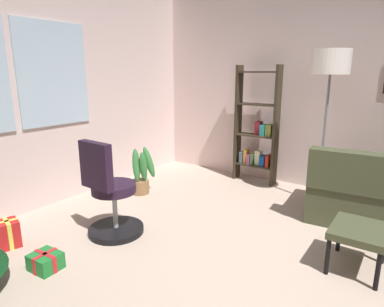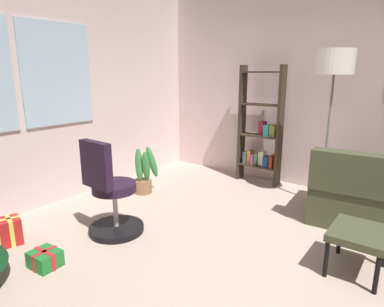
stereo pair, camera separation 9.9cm
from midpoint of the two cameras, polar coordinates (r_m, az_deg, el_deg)
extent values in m
cube|color=#BDA492|center=(2.82, 17.96, -22.90)|extent=(4.88, 6.10, 0.10)
cube|color=beige|center=(4.33, -23.34, 10.59)|extent=(4.88, 0.10, 2.88)
cube|color=silver|center=(4.34, -21.70, 12.65)|extent=(0.90, 0.03, 1.20)
cube|color=beige|center=(4.72, 29.46, 10.12)|extent=(0.10, 6.10, 2.88)
cube|color=#40442B|center=(4.11, 22.60, -2.52)|extent=(0.93, 0.22, 0.20)
cube|color=#9F3B29|center=(3.80, 29.27, -3.44)|extent=(0.19, 0.41, 0.41)
cube|color=#40442B|center=(3.06, 27.86, -12.16)|extent=(0.50, 0.42, 0.06)
cylinder|color=black|center=(2.94, 30.29, -17.74)|extent=(0.04, 0.04, 0.31)
cylinder|color=black|center=(2.98, 23.18, -16.46)|extent=(0.04, 0.04, 0.31)
cylinder|color=black|center=(3.36, 25.05, -13.04)|extent=(0.04, 0.04, 0.31)
cube|color=red|center=(3.65, -28.31, -11.76)|extent=(0.23, 0.24, 0.25)
cube|color=#EAD84C|center=(3.65, -28.31, -11.76)|extent=(0.09, 0.21, 0.26)
cube|color=#EAD84C|center=(3.65, -28.31, -11.76)|extent=(0.19, 0.09, 0.26)
cube|color=#1E722D|center=(3.16, -23.30, -16.47)|extent=(0.23, 0.25, 0.14)
cube|color=red|center=(3.16, -23.30, -16.47)|extent=(0.05, 0.25, 0.15)
cube|color=red|center=(3.16, -23.30, -16.47)|extent=(0.22, 0.05, 0.15)
cylinder|color=black|center=(3.57, -12.16, -12.63)|extent=(0.56, 0.56, 0.06)
cylinder|color=#B2B2B7|center=(3.47, -12.37, -9.04)|extent=(0.05, 0.05, 0.42)
cylinder|color=black|center=(3.40, -12.55, -5.74)|extent=(0.44, 0.44, 0.09)
cube|color=black|center=(3.21, -15.47, -1.92)|extent=(0.10, 0.40, 0.45)
cube|color=#342B1C|center=(4.78, 15.60, 4.35)|extent=(0.18, 0.04, 1.71)
cube|color=#342B1C|center=(5.02, 9.20, 5.13)|extent=(0.18, 0.04, 1.71)
cube|color=#342B1C|center=(5.02, 11.97, -2.08)|extent=(0.18, 0.56, 0.02)
cube|color=#342B1C|center=(4.92, 12.23, 3.01)|extent=(0.18, 0.56, 0.02)
cube|color=#342B1C|center=(4.85, 12.51, 8.28)|extent=(0.18, 0.56, 0.02)
cube|color=#342B1C|center=(4.83, 12.79, 13.63)|extent=(0.18, 0.56, 0.02)
cube|color=#A42612|center=(4.92, 14.33, -1.32)|extent=(0.16, 0.05, 0.18)
cube|color=navy|center=(4.96, 13.45, -1.32)|extent=(0.16, 0.08, 0.15)
cube|color=beige|center=(4.99, 12.66, -0.79)|extent=(0.13, 0.08, 0.21)
cube|color=#386137|center=(5.02, 11.80, -0.96)|extent=(0.15, 0.04, 0.16)
cube|color=#863C65|center=(5.04, 11.20, -0.99)|extent=(0.17, 0.04, 0.15)
cube|color=#BE7A31|center=(5.07, 10.64, -0.53)|extent=(0.15, 0.04, 0.21)
cube|color=#435763|center=(5.09, 9.99, -0.62)|extent=(0.16, 0.05, 0.17)
cube|color=olive|center=(4.84, 14.55, 3.86)|extent=(0.14, 0.08, 0.17)
cube|color=#227C79|center=(4.87, 13.55, 3.93)|extent=(0.15, 0.07, 0.16)
cube|color=maroon|center=(4.91, 12.71, 4.28)|extent=(0.13, 0.07, 0.20)
cylinder|color=slate|center=(4.49, 22.04, -7.93)|extent=(0.28, 0.28, 0.03)
cylinder|color=slate|center=(4.27, 23.00, 2.00)|extent=(0.03, 0.03, 1.55)
cylinder|color=white|center=(4.20, 24.22, 14.33)|extent=(0.43, 0.43, 0.28)
cylinder|color=olive|center=(4.56, -7.90, -5.65)|extent=(0.24, 0.24, 0.18)
ellipsoid|color=#367A3A|center=(4.43, -8.56, -1.97)|extent=(0.15, 0.17, 0.46)
ellipsoid|color=#367A3A|center=(4.41, -7.35, -2.23)|extent=(0.16, 0.12, 0.43)
ellipsoid|color=#367A3A|center=(4.57, -6.35, -1.44)|extent=(0.15, 0.23, 0.46)
camera|label=1|loc=(0.05, -89.13, 0.22)|focal=30.72mm
camera|label=2|loc=(0.05, 90.87, -0.22)|focal=30.72mm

